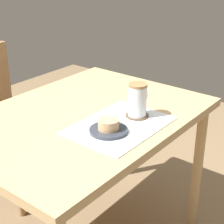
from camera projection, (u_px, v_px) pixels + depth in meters
dining_table at (83, 132)px, 1.63m from camera, size 1.07×0.78×0.73m
wooden_chair at (3, 115)px, 2.16m from camera, size 0.48×0.48×0.87m
placemat at (120, 125)px, 1.50m from camera, size 0.41×0.29×0.00m
pastry_plate at (109, 130)px, 1.44m from camera, size 0.15×0.15×0.01m
pastry at (109, 124)px, 1.43m from camera, size 0.08×0.08×0.04m
coffee_coaster at (137, 116)px, 1.57m from camera, size 0.10×0.10×0.00m
coffee_mug at (138, 99)px, 1.54m from camera, size 0.11×0.08×0.14m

